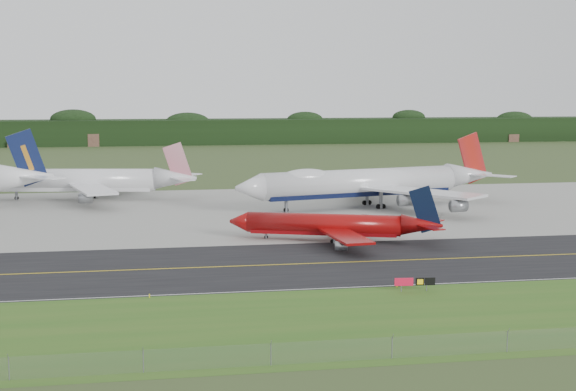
# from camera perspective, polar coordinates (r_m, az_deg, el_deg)

# --- Properties ---
(ground) EXTENTS (600.00, 600.00, 0.00)m
(ground) POSITION_cam_1_polar(r_m,az_deg,el_deg) (127.14, 3.72, -4.38)
(ground) COLOR #2D4620
(ground) RESTS_ON ground
(grass_verge) EXTENTS (400.00, 30.00, 0.01)m
(grass_verge) POSITION_cam_1_polar(r_m,az_deg,el_deg) (94.40, 8.61, -8.66)
(grass_verge) COLOR #2C5B1A
(grass_verge) RESTS_ON ground
(taxiway) EXTENTS (400.00, 32.00, 0.02)m
(taxiway) POSITION_cam_1_polar(r_m,az_deg,el_deg) (123.33, 4.14, -4.75)
(taxiway) COLOR black
(taxiway) RESTS_ON ground
(apron) EXTENTS (400.00, 78.00, 0.01)m
(apron) POSITION_cam_1_polar(r_m,az_deg,el_deg) (176.40, -0.05, -1.03)
(apron) COLOR gray
(apron) RESTS_ON ground
(taxiway_centreline) EXTENTS (400.00, 0.40, 0.00)m
(taxiway_centreline) POSITION_cam_1_polar(r_m,az_deg,el_deg) (123.33, 4.14, -4.75)
(taxiway_centreline) COLOR gold
(taxiway_centreline) RESTS_ON taxiway
(taxiway_edge_line) EXTENTS (400.00, 0.25, 0.00)m
(taxiway_edge_line) POSITION_cam_1_polar(r_m,az_deg,el_deg) (108.72, 6.07, -6.44)
(taxiway_edge_line) COLOR silver
(taxiway_edge_line) RESTS_ON taxiway
(perimeter_fence) EXTENTS (320.00, 0.10, 320.00)m
(perimeter_fence) POSITION_cam_1_polar(r_m,az_deg,el_deg) (82.37, 11.47, -10.35)
(perimeter_fence) COLOR slate
(perimeter_fence) RESTS_ON ground
(horizon_treeline) EXTENTS (700.00, 25.00, 12.00)m
(horizon_treeline) POSITION_cam_1_polar(r_m,az_deg,el_deg) (396.44, -5.34, 4.47)
(horizon_treeline) COLOR black
(horizon_treeline) RESTS_ON ground
(jet_ba_747) EXTENTS (64.47, 52.49, 16.36)m
(jet_ba_747) POSITION_cam_1_polar(r_m,az_deg,el_deg) (180.67, 5.75, 0.92)
(jet_ba_747) COLOR silver
(jet_ba_747) RESTS_ON ground
(jet_red_737) EXTENTS (36.43, 28.87, 10.12)m
(jet_red_737) POSITION_cam_1_polar(r_m,az_deg,el_deg) (139.89, 3.38, -2.12)
(jet_red_737) COLOR maroon
(jet_red_737) RESTS_ON ground
(jet_star_tail) EXTENTS (52.74, 43.64, 13.93)m
(jet_star_tail) POSITION_cam_1_polar(r_m,az_deg,el_deg) (197.61, -14.05, 1.02)
(jet_star_tail) COLOR silver
(jet_star_tail) RESTS_ON ground
(taxiway_sign) EXTENTS (5.37, 0.65, 1.79)m
(taxiway_sign) POSITION_cam_1_polar(r_m,az_deg,el_deg) (106.65, 9.00, -6.09)
(taxiway_sign) COLOR slate
(taxiway_sign) RESTS_ON ground
(edge_marker_left) EXTENTS (0.16, 0.16, 0.50)m
(edge_marker_left) POSITION_cam_1_polar(r_m,az_deg,el_deg) (103.89, -9.82, -7.04)
(edge_marker_left) COLOR yellow
(edge_marker_left) RESTS_ON ground
(edge_marker_center) EXTENTS (0.16, 0.16, 0.50)m
(edge_marker_center) POSITION_cam_1_polar(r_m,az_deg,el_deg) (108.57, 7.76, -6.37)
(edge_marker_center) COLOR yellow
(edge_marker_center) RESTS_ON ground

